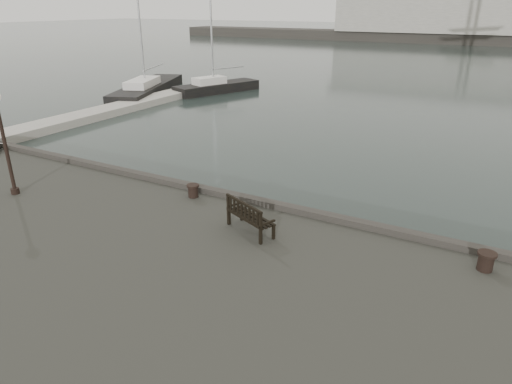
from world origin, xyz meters
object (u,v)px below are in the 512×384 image
bench (250,222)px  yacht_d (217,90)px  yacht_b (148,90)px  bollard_right (486,261)px  lamp_post (1,128)px  bollard_left (193,191)px

bench → yacht_d: (-17.37, 24.52, -1.61)m
yacht_d → yacht_b: bearing=-125.9°
yacht_b → yacht_d: yacht_b is taller
yacht_d → bollard_right: bearing=-25.0°
lamp_post → yacht_d: (-9.50, 25.86, -3.48)m
bollard_left → yacht_d: size_ratio=0.04×
lamp_post → yacht_d: size_ratio=0.33×
bollard_left → bollard_right: bollard_right is taller
bench → bollard_right: size_ratio=3.59×
bollard_left → yacht_b: (-19.66, 20.02, -1.52)m
bollard_left → yacht_d: (-14.64, 23.32, -1.53)m
lamp_post → yacht_d: bearing=110.2°
bench → lamp_post: (-7.87, -1.35, 1.87)m
bollard_left → yacht_d: 27.57m
bollard_right → yacht_b: size_ratio=0.03×
bench → yacht_b: bearing=159.9°
lamp_post → yacht_d: yacht_d is taller
yacht_b → yacht_d: size_ratio=1.56×
bollard_left → yacht_b: yacht_b is taller
bench → bollard_left: bearing=179.7°
bollard_right → yacht_b: (-28.00, 20.27, -1.54)m
bench → bollard_right: 5.69m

